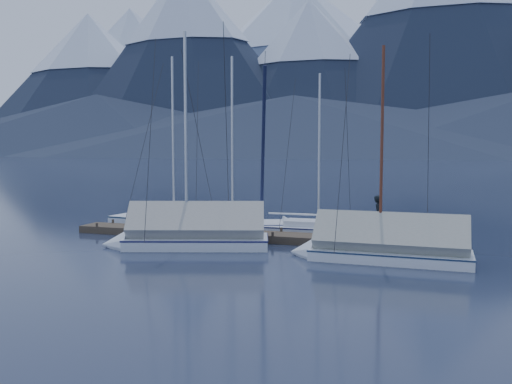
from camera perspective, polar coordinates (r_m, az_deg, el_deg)
ground at (r=22.93m, az=-1.58°, el=-5.88°), size 1000.00×1000.00×0.00m
mountain_range at (r=395.42m, az=18.13°, el=12.37°), size 877.00×584.00×150.50m
dock at (r=24.78m, az=-0.00°, el=-4.82°), size 18.00×1.50×0.54m
mooring_posts at (r=24.90m, az=-1.09°, el=-4.22°), size 15.12×1.52×0.35m
sailboat_open_left at (r=29.15m, az=-7.75°, el=-3.30°), size 7.66×3.27×9.87m
sailboat_open_mid at (r=27.37m, az=-1.42°, el=-3.79°), size 7.47×4.49×9.56m
sailboat_open_right at (r=26.38m, az=7.55°, el=-4.20°), size 6.45×2.76×8.49m
sailboat_covered_near at (r=20.86m, az=12.52°, el=-5.83°), size 6.79×2.92×8.78m
sailboat_covered_far at (r=23.08m, az=-7.63°, el=-4.64°), size 7.32×4.14×9.84m
person at (r=23.93m, az=12.81°, el=-2.53°), size 0.49×0.69×1.81m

